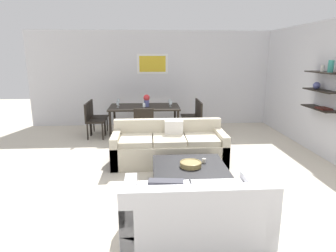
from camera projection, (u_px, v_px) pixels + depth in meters
ground_plane at (177, 168)px, 5.32m from camera, size 18.00×18.00×0.00m
back_wall_unit at (176, 79)px, 8.44m from camera, size 8.40×0.09×2.70m
right_wall_shelf_unit at (325, 90)px, 5.77m from camera, size 0.34×8.20×2.70m
sofa_beige at (169, 147)px, 5.57m from camera, size 2.14×0.90×0.78m
loveseat_white at (194, 214)px, 3.23m from camera, size 1.58×0.90×0.78m
coffee_table at (189, 177)px, 4.46m from camera, size 1.11×1.02×0.38m
decorative_bowl at (191, 164)px, 4.37m from camera, size 0.33×0.33×0.08m
candle_jar at (204, 161)px, 4.53m from camera, size 0.06×0.06×0.07m
dining_table at (144, 109)px, 7.40m from camera, size 1.77×1.03×0.75m
dining_chair_right_far at (193, 113)px, 7.75m from camera, size 0.44×0.44×0.88m
dining_chair_left_far at (95, 115)px, 7.59m from camera, size 0.44×0.44×0.88m
dining_chair_left_near at (92, 118)px, 7.14m from camera, size 0.44×0.44×0.88m
dining_chair_foot at (144, 124)px, 6.55m from camera, size 0.44×0.44×0.88m
dining_chair_right_near at (196, 117)px, 7.30m from camera, size 0.44×0.44×0.88m
wine_glass_left_near at (118, 103)px, 7.20m from camera, size 0.06×0.06×0.15m
wine_glass_foot at (144, 105)px, 6.92m from camera, size 0.07×0.07×0.15m
wine_glass_right_far at (170, 101)px, 7.52m from camera, size 0.08×0.08×0.15m
wine_glass_right_near at (171, 103)px, 7.28m from camera, size 0.08×0.08×0.15m
wine_glass_left_far at (119, 101)px, 7.44m from camera, size 0.06×0.06×0.18m
centerpiece_vase at (147, 100)px, 7.31m from camera, size 0.16×0.16×0.31m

